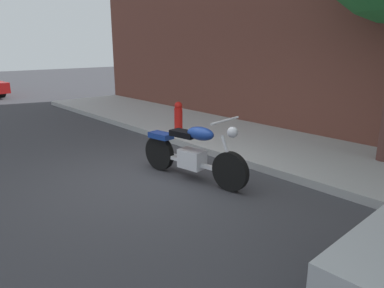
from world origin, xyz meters
The scene contains 4 objects.
ground_plane centered at (0.00, 0.00, 0.00)m, with size 60.00×60.00×0.00m, color #38383D.
sidewalk centered at (0.00, 3.12, 0.07)m, with size 18.27×2.79×0.14m, color #A4A4A4.
motorcycle centered at (0.42, 0.56, 0.47)m, with size 2.20×0.71×1.13m.
fire_hydrant centered at (-1.94, 2.18, 0.46)m, with size 0.20×0.20×0.91m.
Camera 1 is at (4.81, -3.29, 2.23)m, focal length 33.81 mm.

